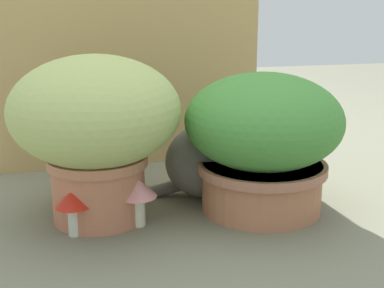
{
  "coord_description": "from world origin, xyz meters",
  "views": [
    {
      "loc": [
        -0.24,
        -1.27,
        0.54
      ],
      "look_at": [
        0.11,
        0.03,
        0.18
      ],
      "focal_mm": 49.35,
      "sensor_mm": 36.0,
      "label": 1
    }
  ],
  "objects_px": {
    "leafy_planter": "(263,138)",
    "cat": "(216,156)",
    "grass_planter": "(96,124)",
    "mushroom_ornament_red": "(73,202)",
    "mushroom_ornament_pink": "(137,192)"
  },
  "relations": [
    {
      "from": "grass_planter",
      "to": "leafy_planter",
      "type": "height_order",
      "value": "grass_planter"
    },
    {
      "from": "leafy_planter",
      "to": "cat",
      "type": "relative_size",
      "value": 1.1
    },
    {
      "from": "mushroom_ornament_red",
      "to": "leafy_planter",
      "type": "bearing_deg",
      "value": 4.48
    },
    {
      "from": "grass_planter",
      "to": "leafy_planter",
      "type": "xyz_separation_m",
      "value": [
        0.43,
        -0.05,
        -0.05
      ]
    },
    {
      "from": "leafy_planter",
      "to": "cat",
      "type": "bearing_deg",
      "value": 125.27
    },
    {
      "from": "grass_planter",
      "to": "leafy_planter",
      "type": "distance_m",
      "value": 0.43
    },
    {
      "from": "leafy_planter",
      "to": "cat",
      "type": "distance_m",
      "value": 0.17
    },
    {
      "from": "cat",
      "to": "mushroom_ornament_pink",
      "type": "xyz_separation_m",
      "value": [
        -0.25,
        -0.15,
        -0.03
      ]
    },
    {
      "from": "grass_planter",
      "to": "cat",
      "type": "xyz_separation_m",
      "value": [
        0.34,
        0.08,
        -0.13
      ]
    },
    {
      "from": "mushroom_ornament_pink",
      "to": "mushroom_ornament_red",
      "type": "distance_m",
      "value": 0.16
    },
    {
      "from": "cat",
      "to": "mushroom_ornament_red",
      "type": "bearing_deg",
      "value": -158.06
    },
    {
      "from": "leafy_planter",
      "to": "cat",
      "type": "height_order",
      "value": "leafy_planter"
    },
    {
      "from": "leafy_planter",
      "to": "grass_planter",
      "type": "bearing_deg",
      "value": 173.54
    },
    {
      "from": "cat",
      "to": "mushroom_ornament_red",
      "type": "relative_size",
      "value": 3.26
    },
    {
      "from": "leafy_planter",
      "to": "cat",
      "type": "xyz_separation_m",
      "value": [
        -0.09,
        0.13,
        -0.08
      ]
    }
  ]
}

